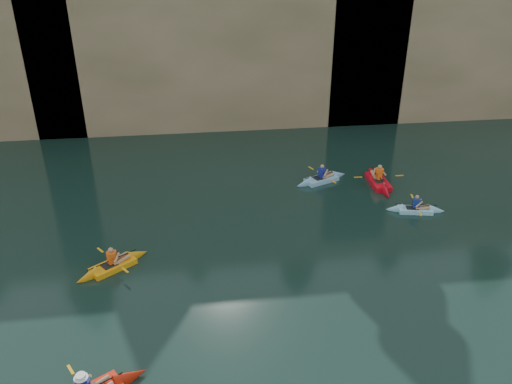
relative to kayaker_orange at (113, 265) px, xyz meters
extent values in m
cube|color=tan|center=(3.58, 23.74, 5.86)|extent=(70.00, 16.00, 12.00)
cube|color=tan|center=(5.58, 16.34, 5.56)|extent=(24.00, 2.40, 11.40)
cube|color=tan|center=(25.58, 16.34, 4.78)|extent=(26.00, 2.40, 9.84)
cube|color=black|center=(-0.42, 15.69, 1.46)|extent=(3.50, 1.00, 3.20)
cube|color=black|center=(13.58, 15.69, 2.11)|extent=(5.00, 1.00, 4.50)
cone|color=red|center=(1.17, -5.75, 0.02)|extent=(1.27, 1.22, 0.83)
sphere|color=tan|center=(0.04, -6.42, 0.83)|extent=(0.22, 0.22, 0.22)
cube|color=#F6AA14|center=(-0.47, -5.55, 0.31)|extent=(0.28, 0.40, 0.02)
cylinder|color=white|center=(0.04, -6.42, 0.87)|extent=(0.38, 0.38, 0.11)
cube|color=#FF9E10|center=(0.00, 0.00, -0.01)|extent=(2.34, 1.98, 0.26)
cone|color=#FF9E10|center=(0.90, 0.66, -0.01)|extent=(1.09, 1.06, 0.70)
cone|color=#FF9E10|center=(-0.89, -0.65, -0.01)|extent=(1.09, 1.06, 0.70)
cube|color=black|center=(-0.12, -0.09, 0.08)|extent=(0.70, 0.68, 0.04)
cube|color=#F55B14|center=(0.00, 0.00, 0.36)|extent=(0.38, 0.36, 0.47)
sphere|color=tan|center=(0.00, 0.00, 0.70)|extent=(0.20, 0.20, 0.20)
cylinder|color=black|center=(0.00, 0.00, 0.25)|extent=(1.70, 1.26, 0.04)
cube|color=#F6AA14|center=(-0.55, 0.76, 0.25)|extent=(0.31, 0.39, 0.02)
cube|color=#F6AA14|center=(0.56, -0.76, 0.25)|extent=(0.31, 0.39, 0.02)
cube|color=#92DBF4|center=(13.46, 2.79, -0.02)|extent=(2.20, 1.10, 0.24)
cone|color=#92DBF4|center=(14.43, 2.58, -0.02)|extent=(0.86, 0.79, 0.65)
cone|color=#92DBF4|center=(12.48, 2.99, -0.02)|extent=(0.86, 0.79, 0.65)
cube|color=black|center=(13.31, 2.82, 0.07)|extent=(0.62, 0.51, 0.04)
cube|color=navy|center=(13.46, 2.79, 0.32)|extent=(0.33, 0.25, 0.44)
sphere|color=tan|center=(13.46, 2.79, 0.63)|extent=(0.18, 0.18, 0.18)
cylinder|color=black|center=(13.46, 2.79, 0.24)|extent=(1.90, 0.43, 0.04)
cube|color=#F6AA14|center=(13.63, 3.64, 0.24)|extent=(0.16, 0.43, 0.02)
cube|color=#F6AA14|center=(13.28, 1.94, 0.24)|extent=(0.16, 0.43, 0.02)
cube|color=red|center=(12.80, 5.93, 0.01)|extent=(0.97, 2.85, 0.30)
cone|color=red|center=(12.85, 7.25, 0.01)|extent=(0.85, 1.03, 0.81)
cone|color=red|center=(12.74, 4.60, 0.01)|extent=(0.85, 1.03, 0.81)
cube|color=black|center=(12.79, 5.78, 0.12)|extent=(0.53, 0.57, 0.04)
cube|color=orange|center=(12.80, 5.93, 0.44)|extent=(0.25, 0.38, 0.54)
sphere|color=tan|center=(12.80, 5.93, 0.83)|extent=(0.23, 0.23, 0.23)
cylinder|color=black|center=(12.80, 5.93, 0.29)|extent=(0.14, 2.40, 0.04)
cube|color=#F6AA14|center=(11.70, 5.98, 0.29)|extent=(0.42, 0.10, 0.02)
cube|color=#F6AA14|center=(13.90, 5.88, 0.29)|extent=(0.42, 0.10, 0.02)
cube|color=#8ABFE7|center=(9.94, 6.61, -0.01)|extent=(2.54, 1.61, 0.27)
cone|color=#8ABFE7|center=(11.00, 7.04, -0.01)|extent=(1.07, 0.99, 0.73)
cone|color=#8ABFE7|center=(8.87, 6.19, -0.01)|extent=(1.07, 0.99, 0.73)
cube|color=black|center=(9.80, 6.56, 0.09)|extent=(0.68, 0.63, 0.04)
cube|color=navy|center=(9.94, 6.61, 0.37)|extent=(0.39, 0.32, 0.49)
sphere|color=tan|center=(9.94, 6.61, 0.72)|extent=(0.20, 0.20, 0.20)
cylinder|color=black|center=(9.94, 6.61, 0.26)|extent=(2.00, 0.84, 0.04)
cube|color=#F6AA14|center=(9.57, 7.52, 0.26)|extent=(0.23, 0.42, 0.02)
cube|color=#F6AA14|center=(10.30, 5.71, 0.26)|extent=(0.23, 0.42, 0.02)
camera|label=1|loc=(3.35, -16.53, 11.08)|focal=35.00mm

